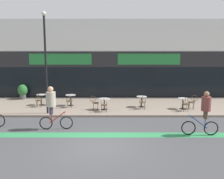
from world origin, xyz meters
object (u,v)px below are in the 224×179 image
(bistro_table_0, at_px, (42,98))
(cafe_chair_4_near, at_px, (187,103))
(cafe_chair_1_near, at_px, (71,100))
(cafe_chair_2_side, at_px, (96,102))
(bistro_table_3, at_px, (143,99))
(lamp_post, at_px, (47,57))
(bistro_table_4, at_px, (184,101))
(bistro_table_2, at_px, (105,102))
(cafe_chair_0_side, at_px, (52,98))
(cafe_chair_3_near, at_px, (144,101))
(cafe_chair_4_side, at_px, (194,101))
(cyclist_2, at_px, (53,104))
(cafe_chair_0_near, at_px, (40,99))
(bistro_table_1, at_px, (72,98))
(planter_pot, at_px, (24,91))
(cafe_chair_2_near, at_px, (105,104))
(cyclist_1, at_px, (206,110))

(bistro_table_0, relative_size, cafe_chair_4_near, 0.82)
(cafe_chair_1_near, xyz_separation_m, cafe_chair_2_side, (1.67, -0.55, 0.00))
(bistro_table_3, height_order, lamp_post, lamp_post)
(bistro_table_4, height_order, cafe_chair_4_near, cafe_chair_4_near)
(bistro_table_2, bearing_deg, cafe_chair_0_side, 160.07)
(bistro_table_4, bearing_deg, cafe_chair_3_near, -178.35)
(cafe_chair_4_side, relative_size, cyclist_2, 0.42)
(cafe_chair_0_near, distance_m, lamp_post, 3.42)
(bistro_table_0, height_order, cafe_chair_0_near, cafe_chair_0_near)
(bistro_table_4, relative_size, cafe_chair_3_near, 0.78)
(bistro_table_4, bearing_deg, bistro_table_2, -177.65)
(cafe_chair_2_side, relative_size, lamp_post, 0.15)
(bistro_table_2, xyz_separation_m, cafe_chair_1_near, (-2.30, 0.55, 0.00))
(bistro_table_1, relative_size, planter_pot, 0.66)
(cafe_chair_1_near, xyz_separation_m, cafe_chair_2_near, (2.30, -1.17, 0.00))
(cyclist_2, bearing_deg, cafe_chair_2_near, 46.64)
(bistro_table_1, bearing_deg, cafe_chair_2_near, -37.92)
(cafe_chair_1_near, distance_m, cafe_chair_2_side, 1.76)
(bistro_table_1, relative_size, cafe_chair_4_side, 0.82)
(cafe_chair_0_side, height_order, cyclist_1, cyclist_1)
(bistro_table_2, distance_m, lamp_post, 4.51)
(bistro_table_4, xyz_separation_m, cafe_chair_1_near, (-7.31, 0.34, 0.02))
(cyclist_2, bearing_deg, bistro_table_4, 23.13)
(bistro_table_0, relative_size, cafe_chair_0_side, 0.82)
(cafe_chair_2_near, bearing_deg, cafe_chair_4_side, -82.30)
(cyclist_2, bearing_deg, cafe_chair_4_side, 21.24)
(cafe_chair_1_near, xyz_separation_m, cafe_chair_3_near, (4.73, -0.42, 0.00))
(cafe_chair_2_near, distance_m, cafe_chair_3_near, 2.55)
(cafe_chair_0_side, bearing_deg, bistro_table_2, 156.10)
(bistro_table_1, relative_size, cafe_chair_2_near, 0.82)
(bistro_table_1, height_order, cafe_chair_0_near, cafe_chair_0_near)
(cafe_chair_1_near, bearing_deg, cafe_chair_4_side, -101.12)
(cafe_chair_0_near, height_order, cyclist_2, cyclist_2)
(cafe_chair_2_near, bearing_deg, cafe_chair_4_near, -88.23)
(bistro_table_0, relative_size, cafe_chair_4_side, 0.82)
(cafe_chair_4_side, bearing_deg, lamp_post, 14.94)
(bistro_table_1, bearing_deg, bistro_table_4, -7.51)
(cafe_chair_0_near, height_order, planter_pot, planter_pot)
(cafe_chair_0_side, xyz_separation_m, cafe_chair_2_side, (3.09, -1.35, 0.00))
(bistro_table_0, bearing_deg, bistro_table_3, -4.94)
(bistro_table_1, distance_m, bistro_table_3, 4.77)
(bistro_table_2, bearing_deg, cafe_chair_2_near, -89.93)
(bistro_table_3, bearing_deg, cafe_chair_2_side, -166.05)
(bistro_table_0, relative_size, cafe_chair_3_near, 0.82)
(bistro_table_3, relative_size, cafe_chair_0_side, 0.79)
(planter_pot, relative_size, lamp_post, 0.19)
(cafe_chair_4_near, height_order, cafe_chair_4_side, same)
(bistro_table_0, height_order, bistro_table_2, bistro_table_0)
(cafe_chair_0_side, distance_m, cyclist_1, 10.29)
(cyclist_1, bearing_deg, bistro_table_3, -63.22)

